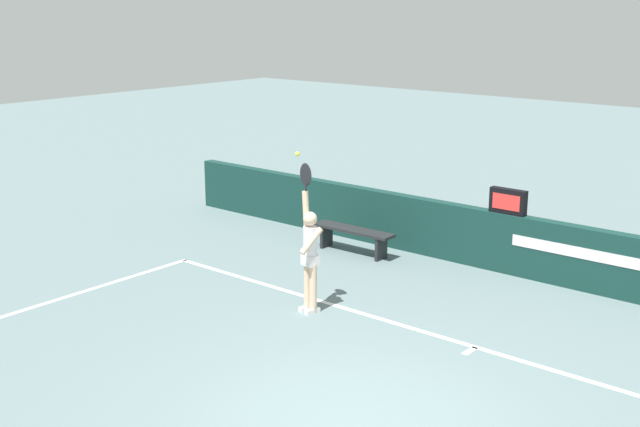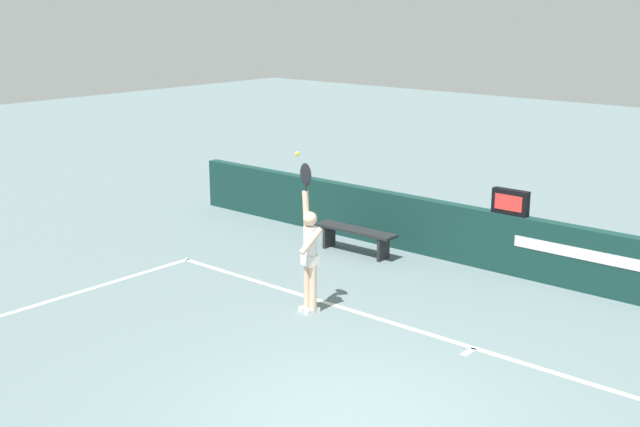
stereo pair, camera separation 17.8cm
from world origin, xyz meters
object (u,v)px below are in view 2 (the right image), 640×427
at_px(tennis_ball, 297,154).
at_px(courtside_bench_far, 356,234).
at_px(speed_display, 510,202).
at_px(tennis_player, 310,253).

xyz_separation_m(tennis_ball, courtside_bench_far, (-1.28, 2.99, -2.08)).
bearing_deg(courtside_bench_far, tennis_ball, -66.88).
bearing_deg(tennis_ball, speed_display, 69.96).
xyz_separation_m(tennis_player, tennis_ball, (-0.02, -0.24, 1.52)).
bearing_deg(tennis_player, speed_display, 68.96).
height_order(tennis_ball, courtside_bench_far, tennis_ball).
height_order(speed_display, courtside_bench_far, speed_display).
distance_m(speed_display, courtside_bench_far, 2.93).
xyz_separation_m(tennis_player, courtside_bench_far, (-1.29, 2.75, -0.56)).
bearing_deg(courtside_bench_far, tennis_player, -64.80).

